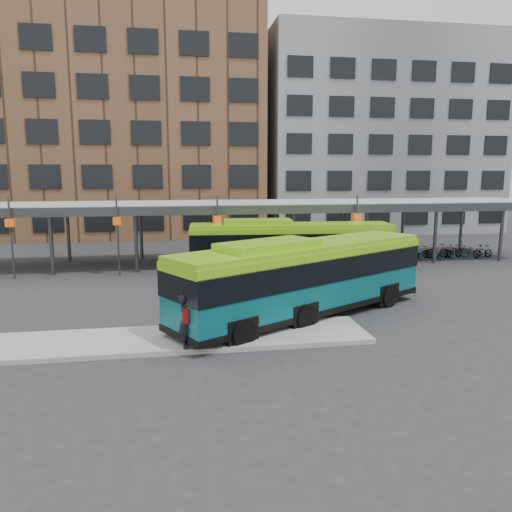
{
  "coord_description": "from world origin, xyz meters",
  "views": [
    {
      "loc": [
        -5.67,
        -20.93,
        6.19
      ],
      "look_at": [
        -1.41,
        4.77,
        1.8
      ],
      "focal_mm": 35.0,
      "sensor_mm": 36.0,
      "label": 1
    }
  ],
  "objects": [
    {
      "name": "bus_rear",
      "position": [
        1.32,
        8.52,
        1.76
      ],
      "size": [
        12.42,
        3.53,
        3.38
      ],
      "rotation": [
        0.0,
        0.0,
        -0.08
      ],
      "color": "#074F54",
      "rests_on": "ground"
    },
    {
      "name": "bike_rack",
      "position": [
        13.84,
        12.15,
        0.48
      ],
      "size": [
        7.34,
        1.51,
        1.08
      ],
      "color": "slate",
      "rests_on": "ground"
    },
    {
      "name": "bus_front",
      "position": [
        -0.21,
        -0.73,
        1.82
      ],
      "size": [
        12.3,
        8.67,
        3.49
      ],
      "rotation": [
        0.0,
        0.0,
        0.53
      ],
      "color": "#074F54",
      "rests_on": "ground"
    },
    {
      "name": "pedestrian",
      "position": [
        -5.36,
        -4.21,
        1.14
      ],
      "size": [
        0.46,
        0.7,
        1.89
      ],
      "rotation": [
        0.0,
        0.0,
        1.58
      ],
      "color": "black",
      "rests_on": "boarding_island"
    },
    {
      "name": "building_grey",
      "position": [
        16.0,
        32.0,
        10.0
      ],
      "size": [
        24.0,
        14.0,
        20.0
      ],
      "primitive_type": "cube",
      "color": "slate",
      "rests_on": "ground"
    },
    {
      "name": "ground",
      "position": [
        0.0,
        0.0,
        0.0
      ],
      "size": [
        120.0,
        120.0,
        0.0
      ],
      "primitive_type": "plane",
      "color": "#28282B",
      "rests_on": "ground"
    },
    {
      "name": "boarding_island",
      "position": [
        -5.5,
        -3.0,
        0.09
      ],
      "size": [
        14.0,
        3.0,
        0.18
      ],
      "primitive_type": "cube",
      "color": "gray",
      "rests_on": "ground"
    },
    {
      "name": "building_brick",
      "position": [
        -10.0,
        32.0,
        11.0
      ],
      "size": [
        26.0,
        14.0,
        22.0
      ],
      "primitive_type": "cube",
      "color": "brown",
      "rests_on": "ground"
    },
    {
      "name": "canopy",
      "position": [
        -0.06,
        12.87,
        3.91
      ],
      "size": [
        40.0,
        6.53,
        4.8
      ],
      "color": "#999B9E",
      "rests_on": "ground"
    }
  ]
}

